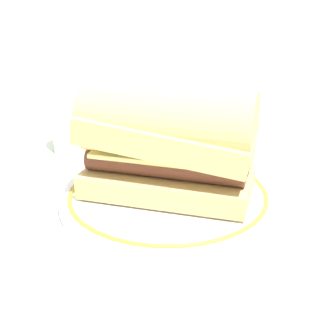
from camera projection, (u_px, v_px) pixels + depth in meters
name	position (u px, v px, depth m)	size (l,w,h in m)	color
ground_plane	(174.00, 210.00, 0.57)	(1.50, 1.50, 0.00)	beige
plate	(168.00, 196.00, 0.59)	(0.26, 0.26, 0.01)	white
sausage_sandwich	(168.00, 140.00, 0.56)	(0.20, 0.10, 0.13)	#D9B870
drinking_glass	(72.00, 126.00, 0.72)	(0.06, 0.06, 0.10)	silver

